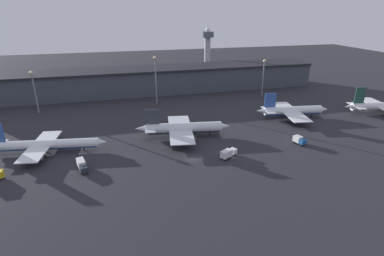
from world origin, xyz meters
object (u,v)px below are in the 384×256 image
object	(u,v)px
airplane_3	(292,111)
service_vehicle_4	(228,153)
airplane_1	(44,145)
control_tower	(207,49)
airplane_2	(183,128)
service_vehicle_3	(82,165)
service_vehicle_1	(299,140)

from	to	relation	value
airplane_3	service_vehicle_4	bearing A→B (deg)	-136.30
airplane_1	control_tower	bearing A→B (deg)	56.54
airplane_3	control_tower	distance (m)	99.88
airplane_2	service_vehicle_4	distance (m)	25.70
airplane_2	service_vehicle_4	xyz separation A→B (m)	(11.54, -22.87, -2.02)
control_tower	airplane_2	bearing A→B (deg)	-112.56
service_vehicle_3	control_tower	size ratio (longest dim) A/B	0.22
airplane_2	service_vehicle_4	world-z (taller)	airplane_2
airplane_1	airplane_3	size ratio (longest dim) A/B	1.23
service_vehicle_3	control_tower	xyz separation A→B (m)	(83.70, 124.70, 20.11)
service_vehicle_1	control_tower	bearing A→B (deg)	163.19
service_vehicle_3	service_vehicle_4	bearing A→B (deg)	70.06
airplane_3	service_vehicle_1	bearing A→B (deg)	-107.85
airplane_2	service_vehicle_3	xyz separation A→B (m)	(-39.48, -18.27, -2.07)
service_vehicle_4	control_tower	world-z (taller)	control_tower
airplane_1	service_vehicle_1	size ratio (longest dim) A/B	8.39
airplane_3	service_vehicle_1	xyz separation A→B (m)	(-14.26, -28.27, -1.87)
service_vehicle_3	service_vehicle_1	bearing A→B (deg)	74.64
service_vehicle_1	service_vehicle_4	size ratio (longest dim) A/B	0.74
airplane_3	service_vehicle_3	size ratio (longest dim) A/B	4.48
service_vehicle_3	service_vehicle_4	size ratio (longest dim) A/B	1.12
airplane_2	service_vehicle_1	distance (m)	47.45
service_vehicle_3	control_tower	bearing A→B (deg)	131.35
service_vehicle_4	service_vehicle_3	bearing A→B (deg)	144.45
airplane_3	control_tower	size ratio (longest dim) A/B	0.99
service_vehicle_1	service_vehicle_3	distance (m)	82.87
airplane_1	airplane_2	xyz separation A→B (m)	(53.81, 1.06, 0.72)
service_vehicle_3	service_vehicle_4	world-z (taller)	service_vehicle_4
service_vehicle_1	airplane_2	bearing A→B (deg)	-130.19
airplane_3	control_tower	bearing A→B (deg)	106.76
airplane_3	control_tower	xyz separation A→B (m)	(-13.42, 97.27, 18.26)
control_tower	service_vehicle_1	bearing A→B (deg)	-90.38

